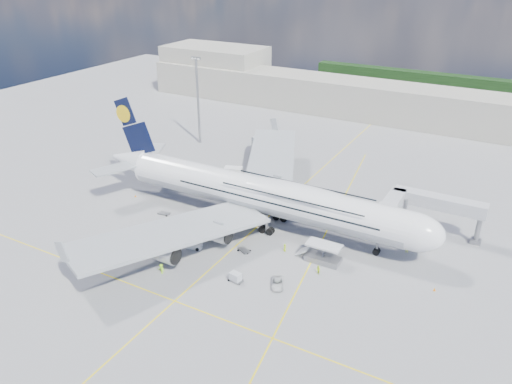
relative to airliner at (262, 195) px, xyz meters
The scene contains 31 objects.
ground 12.13m from the airliner, 91.49° to the right, with size 300.00×300.00×0.00m, color gray.
taxi_line_main 12.13m from the airliner, 91.49° to the right, with size 0.25×220.00×0.01m, color yellow.
taxi_line_cross 30.78m from the airliner, 90.50° to the right, with size 120.00×0.25×0.01m, color yellow.
taxi_line_diag 15.36m from the airliner, ahead, with size 0.25×100.00×0.01m, color yellow.
airliner is the anchor object (origin of this frame).
jet_bridge 31.50m from the airliner, 20.31° to the left, with size 18.80×12.10×8.50m.
cargo_loader 18.87m from the airliner, 23.23° to the right, with size 8.53×3.20×3.67m.
light_mast 53.72m from the airliner, 139.00° to the left, with size 3.00×0.70×25.50m.
terminal 85.00m from the airliner, 90.18° to the left, with size 180.00×16.00×12.00m, color #B2AD9E.
hangar 114.20m from the airliner, 127.98° to the left, with size 40.00×22.00×18.00m, color #B2AD9E.
dolly_row_a 28.75m from the airliner, 129.99° to the right, with size 3.14×1.86×1.91m.
dolly_row_b 24.71m from the airliner, 138.24° to the right, with size 3.75×2.56×0.50m.
dolly_row_c 26.20m from the airliner, 124.61° to the right, with size 3.84×3.08×0.50m.
dolly_back 22.91m from the airliner, 161.85° to the right, with size 2.81×1.83×0.38m.
dolly_nose_far 13.26m from the airliner, 79.18° to the right, with size 2.93×2.38×0.38m.
dolly_nose_near 22.03m from the airliner, 74.32° to the right, with size 2.93×1.92×1.72m.
baggage_tug 17.60m from the airliner, 114.55° to the right, with size 3.17×2.03×1.83m.
catering_truck_inner 22.99m from the airliner, 135.62° to the left, with size 6.74×4.08×3.75m.
catering_truck_outer 41.75m from the airliner, 118.05° to the left, with size 7.72×5.02×4.27m.
service_van 23.02m from the airliner, 54.84° to the right, with size 1.95×4.23×1.18m, color silver.
crew_nose 30.48m from the airliner, ahead, with size 0.62×0.41×1.71m, color #C7DC17.
crew_loader 21.73m from the airliner, 33.08° to the right, with size 0.86×0.67×1.77m, color #DAFF1A.
crew_wing 18.13m from the airliner, 114.59° to the right, with size 0.93×0.39×1.59m, color #9CDD17.
crew_van 13.13m from the airliner, 39.68° to the right, with size 0.76×0.50×1.56m, color #C1EC18.
crew_tug 26.49m from the airliner, 105.92° to the right, with size 1.27×0.73×1.97m, color #9EFB1A.
cone_nose 37.87m from the airliner, ahead, with size 0.47×0.47×0.59m.
cone_wing_left_inner 10.72m from the airliner, 98.49° to the left, with size 0.48×0.48×0.61m.
cone_wing_left_outer 34.96m from the airliner, 120.66° to the left, with size 0.39×0.39×0.50m.
cone_wing_right_inner 17.19m from the airliner, 141.75° to the right, with size 0.44×0.44×0.56m.
cone_wing_right_outer 31.52m from the airliner, 127.20° to the right, with size 0.43×0.43×0.54m.
cone_tail 33.07m from the airliner, behind, with size 0.46×0.46×0.59m.
Camera 1 is at (43.95, -71.55, 52.02)m, focal length 35.00 mm.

